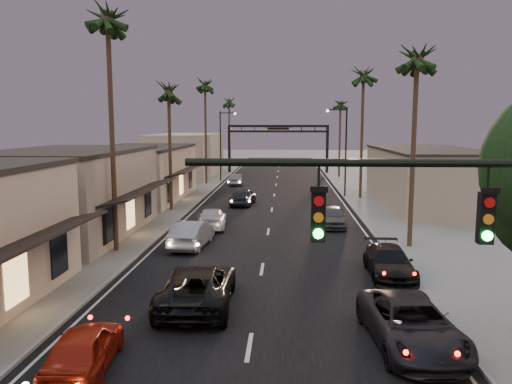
# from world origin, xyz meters

# --- Properties ---
(ground) EXTENTS (200.00, 200.00, 0.00)m
(ground) POSITION_xyz_m (0.00, 40.00, 0.00)
(ground) COLOR slate
(ground) RESTS_ON ground
(road) EXTENTS (14.00, 120.00, 0.02)m
(road) POSITION_xyz_m (0.00, 45.00, 0.00)
(road) COLOR black
(road) RESTS_ON ground
(sidewalk_left) EXTENTS (5.00, 92.00, 0.12)m
(sidewalk_left) POSITION_xyz_m (-9.50, 52.00, 0.06)
(sidewalk_left) COLOR slate
(sidewalk_left) RESTS_ON ground
(sidewalk_right) EXTENTS (5.00, 92.00, 0.12)m
(sidewalk_right) POSITION_xyz_m (9.50, 52.00, 0.06)
(sidewalk_right) COLOR slate
(sidewalk_right) RESTS_ON ground
(storefront_mid) EXTENTS (8.00, 14.00, 5.50)m
(storefront_mid) POSITION_xyz_m (-13.00, 26.00, 2.75)
(storefront_mid) COLOR gray
(storefront_mid) RESTS_ON ground
(storefront_far) EXTENTS (8.00, 16.00, 5.00)m
(storefront_far) POSITION_xyz_m (-13.00, 42.00, 2.50)
(storefront_far) COLOR #C6B197
(storefront_far) RESTS_ON ground
(storefront_dist) EXTENTS (8.00, 20.00, 6.00)m
(storefront_dist) POSITION_xyz_m (-13.00, 65.00, 3.00)
(storefront_dist) COLOR gray
(storefront_dist) RESTS_ON ground
(building_right) EXTENTS (8.00, 18.00, 5.00)m
(building_right) POSITION_xyz_m (14.00, 40.00, 2.50)
(building_right) COLOR gray
(building_right) RESTS_ON ground
(arch) EXTENTS (15.20, 0.40, 7.27)m
(arch) POSITION_xyz_m (0.00, 70.00, 5.53)
(arch) COLOR black
(arch) RESTS_ON ground
(streetlight_right) EXTENTS (2.13, 0.30, 9.00)m
(streetlight_right) POSITION_xyz_m (6.92, 45.00, 5.33)
(streetlight_right) COLOR black
(streetlight_right) RESTS_ON ground
(streetlight_left) EXTENTS (2.13, 0.30, 9.00)m
(streetlight_left) POSITION_xyz_m (-6.92, 58.00, 5.33)
(streetlight_left) COLOR black
(streetlight_left) RESTS_ON ground
(palm_lb) EXTENTS (3.20, 3.20, 15.20)m
(palm_lb) POSITION_xyz_m (-8.60, 22.00, 13.39)
(palm_lb) COLOR #38281C
(palm_lb) RESTS_ON ground
(palm_lc) EXTENTS (3.20, 3.20, 12.20)m
(palm_lc) POSITION_xyz_m (-8.60, 36.00, 10.47)
(palm_lc) COLOR #38281C
(palm_lc) RESTS_ON ground
(palm_ld) EXTENTS (3.20, 3.20, 14.20)m
(palm_ld) POSITION_xyz_m (-8.60, 55.00, 12.42)
(palm_ld) COLOR #38281C
(palm_ld) RESTS_ON ground
(palm_ra) EXTENTS (3.20, 3.20, 13.20)m
(palm_ra) POSITION_xyz_m (8.60, 24.00, 11.44)
(palm_ra) COLOR #38281C
(palm_ra) RESTS_ON ground
(palm_rb) EXTENTS (3.20, 3.20, 14.20)m
(palm_rb) POSITION_xyz_m (8.60, 44.00, 12.42)
(palm_rb) COLOR #38281C
(palm_rb) RESTS_ON ground
(palm_rc) EXTENTS (3.20, 3.20, 12.20)m
(palm_rc) POSITION_xyz_m (8.60, 64.00, 10.47)
(palm_rc) COLOR #38281C
(palm_rc) RESTS_ON ground
(palm_far) EXTENTS (3.20, 3.20, 13.20)m
(palm_far) POSITION_xyz_m (-8.30, 78.00, 11.44)
(palm_far) COLOR #38281C
(palm_far) RESTS_ON ground
(oncoming_red) EXTENTS (2.03, 4.28, 1.41)m
(oncoming_red) POSITION_xyz_m (-4.82, 8.16, 0.71)
(oncoming_red) COLOR maroon
(oncoming_red) RESTS_ON ground
(oncoming_pickup) EXTENTS (3.00, 6.15, 1.68)m
(oncoming_pickup) POSITION_xyz_m (-2.36, 13.66, 0.84)
(oncoming_pickup) COLOR black
(oncoming_pickup) RESTS_ON ground
(oncoming_silver) EXTENTS (2.11, 5.06, 1.63)m
(oncoming_silver) POSITION_xyz_m (-4.46, 23.46, 0.81)
(oncoming_silver) COLOR gray
(oncoming_silver) RESTS_ON ground
(oncoming_white) EXTENTS (2.40, 5.01, 1.41)m
(oncoming_white) POSITION_xyz_m (-4.05, 28.99, 0.70)
(oncoming_white) COLOR beige
(oncoming_white) RESTS_ON ground
(oncoming_dgrey) EXTENTS (2.35, 4.89, 1.61)m
(oncoming_dgrey) POSITION_xyz_m (-2.73, 39.31, 0.81)
(oncoming_dgrey) COLOR black
(oncoming_dgrey) RESTS_ON ground
(oncoming_grey_far) EXTENTS (1.82, 4.26, 1.37)m
(oncoming_grey_far) POSITION_xyz_m (-4.88, 54.32, 0.68)
(oncoming_grey_far) COLOR #57575C
(oncoming_grey_far) RESTS_ON ground
(curbside_near) EXTENTS (3.05, 5.84, 1.57)m
(curbside_near) POSITION_xyz_m (5.34, 10.39, 0.79)
(curbside_near) COLOR black
(curbside_near) RESTS_ON ground
(curbside_black) EXTENTS (2.06, 4.99, 1.44)m
(curbside_black) POSITION_xyz_m (6.20, 18.12, 0.72)
(curbside_black) COLOR black
(curbside_black) RESTS_ON ground
(curbside_grey) EXTENTS (1.84, 4.39, 1.48)m
(curbside_grey) POSITION_xyz_m (4.57, 29.94, 0.74)
(curbside_grey) COLOR #434347
(curbside_grey) RESTS_ON ground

